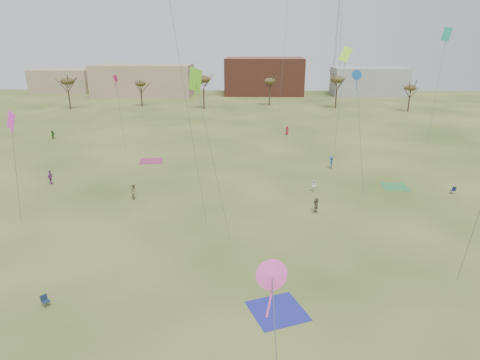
{
  "coord_description": "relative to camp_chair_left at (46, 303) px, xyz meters",
  "views": [
    {
      "loc": [
        1.1,
        -26.4,
        18.61
      ],
      "look_at": [
        0.0,
        12.0,
        5.5
      ],
      "focal_mm": 31.47,
      "sensor_mm": 36.0,
      "label": 1
    }
  ],
  "objects": [
    {
      "name": "camp_chair_right",
      "position": [
        40.07,
        24.39,
        0.0
      ],
      "size": [
        0.73,
        0.72,
        0.87
      ],
      "rotation": [
        0.0,
        0.0,
        5.29
      ],
      "color": "#141837",
      "rests_on": "ground"
    },
    {
      "name": "building_brick",
      "position": [
        18.76,
        120.8,
        5.74
      ],
      "size": [
        26.0,
        16.0,
        12.0
      ],
      "primitive_type": "cube",
      "color": "brown",
      "rests_on": "ground"
    },
    {
      "name": "flyer_far_c",
      "position": [
        26.71,
        34.77,
        0.66
      ],
      "size": [
        0.72,
        1.2,
        1.83
      ],
      "primitive_type": "imported",
      "rotation": [
        0.0,
        0.0,
        4.68
      ],
      "color": "navy",
      "rests_on": "ground"
    },
    {
      "name": "blanket_plum",
      "position": [
        -1.03,
        37.82,
        -0.26
      ],
      "size": [
        4.02,
        4.02,
        0.03
      ],
      "primitive_type": "cube",
      "rotation": [
        0.0,
        0.0,
        1.72
      ],
      "color": "#942D5D",
      "rests_on": "ground"
    },
    {
      "name": "camp_chair_left",
      "position": [
        0.0,
        0.0,
        0.0
      ],
      "size": [
        0.74,
        0.73,
        0.87
      ],
      "rotation": [
        0.0,
        0.0,
        0.92
      ],
      "color": "#15223A",
      "rests_on": "ground"
    },
    {
      "name": "spectator_fore_b",
      "position": [
        0.71,
        21.6,
        0.65
      ],
      "size": [
        0.86,
        1.01,
        1.81
      ],
      "primitive_type": "imported",
      "rotation": [
        0.0,
        0.0,
        1.79
      ],
      "color": "#868355",
      "rests_on": "ground"
    },
    {
      "name": "building_tan",
      "position": [
        -21.24,
        115.8,
        4.74
      ],
      "size": [
        32.0,
        14.0,
        10.0
      ],
      "primitive_type": "cube",
      "color": "#937F60",
      "rests_on": "ground"
    },
    {
      "name": "spectator_mid_d",
      "position": [
        -11.85,
        26.54,
        0.68
      ],
      "size": [
        0.55,
        1.14,
        1.89
      ],
      "primitive_type": "imported",
      "rotation": [
        0.0,
        0.0,
        1.49
      ],
      "color": "#8A3E96",
      "rests_on": "ground"
    },
    {
      "name": "tree_line",
      "position": [
        10.92,
        79.92,
        6.83
      ],
      "size": [
        117.44,
        49.32,
        8.91
      ],
      "color": "#3A2B1E",
      "rests_on": "ground"
    },
    {
      "name": "radio_tower",
      "position": [
        43.76,
        125.8,
        18.95
      ],
      "size": [
        1.51,
        1.72,
        41.0
      ],
      "color": "#9EA3A8",
      "rests_on": "ground"
    },
    {
      "name": "spectator_mid_e",
      "position": [
        22.79,
        24.51,
        0.51
      ],
      "size": [
        0.84,
        0.7,
        1.54
      ],
      "primitive_type": "imported",
      "rotation": [
        0.0,
        0.0,
        6.11
      ],
      "color": "white",
      "rests_on": "ground"
    },
    {
      "name": "ground",
      "position": [
        13.76,
        0.8,
        -0.26
      ],
      "size": [
        260.0,
        260.0,
        0.0
      ],
      "primitive_type": "plane",
      "color": "#2B4816",
      "rests_on": "ground"
    },
    {
      "name": "building_grey",
      "position": [
        53.76,
        118.8,
        4.24
      ],
      "size": [
        24.0,
        12.0,
        9.0
      ],
      "primitive_type": "cube",
      "color": "gray",
      "rests_on": "ground"
    },
    {
      "name": "blanket_olive",
      "position": [
        33.72,
        26.69,
        -0.26
      ],
      "size": [
        3.4,
        3.4,
        0.03
      ],
      "primitive_type": "cube",
      "rotation": [
        0.0,
        0.0,
        3.08
      ],
      "color": "#2F8240",
      "rests_on": "ground"
    },
    {
      "name": "flyer_far_b",
      "position": [
        21.93,
        57.52,
        0.58
      ],
      "size": [
        0.96,
        0.8,
        1.68
      ],
      "primitive_type": "imported",
      "rotation": [
        0.0,
        0.0,
        0.38
      ],
      "color": "maroon",
      "rests_on": "ground"
    },
    {
      "name": "building_tan_west",
      "position": [
        -51.24,
        122.8,
        3.74
      ],
      "size": [
        20.0,
        12.0,
        8.0
      ],
      "primitive_type": "cube",
      "color": "#937F60",
      "rests_on": "ground"
    },
    {
      "name": "blanket_blue",
      "position": [
        16.82,
        -0.09,
        -0.26
      ],
      "size": [
        4.76,
        4.76,
        0.03
      ],
      "primitive_type": "cube",
      "rotation": [
        0.0,
        0.0,
        0.38
      ],
      "color": "navy",
      "rests_on": "ground"
    },
    {
      "name": "spectator_fore_c",
      "position": [
        22.1,
        18.04,
        0.6
      ],
      "size": [
        0.51,
        1.59,
        1.72
      ],
      "primitive_type": "imported",
      "rotation": [
        0.0,
        0.0,
        4.71
      ],
      "color": "brown",
      "rests_on": "ground"
    },
    {
      "name": "flyer_far_a",
      "position": [
        -23.38,
        52.52,
        0.58
      ],
      "size": [
        0.64,
        1.59,
        1.67
      ],
      "primitive_type": "imported",
      "rotation": [
        0.0,
        0.0,
        1.67
      ],
      "color": "#296120",
      "rests_on": "ground"
    },
    {
      "name": "kites_aloft",
      "position": [
        16.02,
        28.09,
        19.66
      ],
      "size": [
        58.49,
        74.17,
        27.78
      ],
      "color": "#E2431A",
      "rests_on": "ground"
    }
  ]
}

